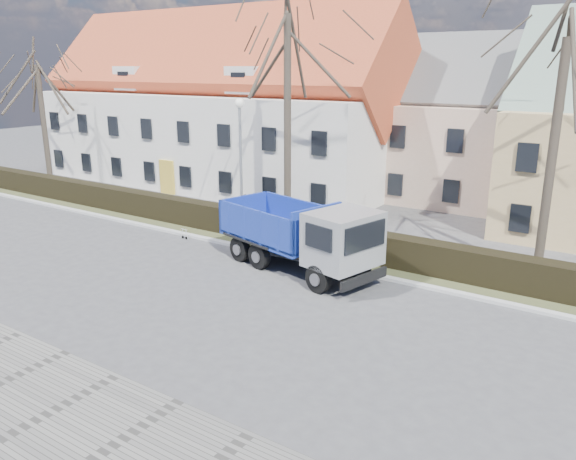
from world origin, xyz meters
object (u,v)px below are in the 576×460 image
Objects in this scene: streetlight at (241,165)px; parked_car_a at (266,205)px; dump_truck at (294,233)px; cart_frame at (182,233)px.

parked_car_a is at bearing 97.97° from streetlight.
dump_truck is 6.44m from streetlight.
streetlight is 10.86× the size of cart_frame.
streetlight reaches higher than dump_truck.
dump_truck reaches higher than cart_frame.
dump_truck is at bearing -32.09° from streetlight.
cart_frame is at bearing -117.87° from streetlight.
cart_frame is (-6.72, 0.47, -1.21)m from dump_truck.
dump_truck is 1.87× the size of parked_car_a.
cart_frame is (-1.49, -2.82, -3.03)m from streetlight.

